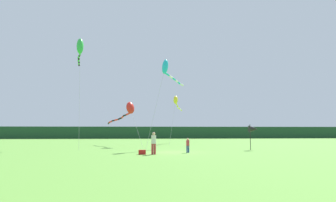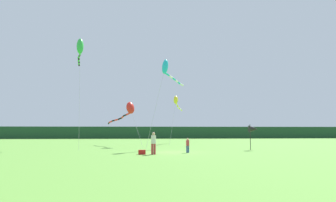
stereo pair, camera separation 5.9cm
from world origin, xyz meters
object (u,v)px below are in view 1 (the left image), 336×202
at_px(person_adult, 154,142).
at_px(banner_flag_pole, 253,129).
at_px(person_child, 188,145).
at_px(kite_green, 80,48).
at_px(kite_yellow, 176,101).
at_px(kite_red, 128,110).
at_px(kite_cyan, 167,69).
at_px(cooler_box, 142,152).

relative_size(person_adult, banner_flag_pole, 0.70).
bearing_deg(person_child, banner_flag_pole, 23.66).
bearing_deg(person_child, kite_green, 149.90).
xyz_separation_m(person_adult, kite_yellow, (4.03, 19.61, 5.39)).
relative_size(person_adult, kite_red, 0.23).
bearing_deg(kite_cyan, person_adult, -102.06).
xyz_separation_m(cooler_box, kite_yellow, (4.95, 19.58, 6.20)).
distance_m(person_adult, kite_yellow, 20.73).
height_order(kite_yellow, kite_green, kite_green).
bearing_deg(kite_cyan, kite_red, 137.09).
bearing_deg(kite_yellow, kite_red, -131.97).
xyz_separation_m(person_child, kite_cyan, (-1.32, 6.41, 8.04)).
bearing_deg(kite_red, kite_green, -140.06).
bearing_deg(person_adult, kite_yellow, 78.38).
bearing_deg(kite_green, kite_cyan, 0.65).
height_order(person_adult, kite_red, kite_red).
xyz_separation_m(kite_yellow, kite_green, (-11.90, -11.83, 4.53)).
distance_m(person_adult, banner_flag_pole, 11.18).
height_order(person_child, kite_cyan, kite_cyan).
distance_m(kite_green, kite_cyan, 9.79).
relative_size(cooler_box, kite_yellow, 0.07).
bearing_deg(person_child, kite_yellow, 86.76).
distance_m(banner_flag_pole, kite_yellow, 16.77).
bearing_deg(person_adult, kite_green, 135.31).
bearing_deg(kite_yellow, banner_flag_pole, -67.89).
height_order(person_adult, kite_green, kite_green).
bearing_deg(cooler_box, person_adult, -2.10).
height_order(person_adult, person_child, person_adult).
bearing_deg(person_adult, cooler_box, 177.90).
xyz_separation_m(person_adult, person_child, (3.01, 1.48, -0.29)).
height_order(cooler_box, kite_green, kite_green).
relative_size(cooler_box, kite_cyan, 0.06).
distance_m(person_adult, person_child, 3.36).
xyz_separation_m(banner_flag_pole, kite_cyan, (-8.45, 3.29, 6.70)).
bearing_deg(banner_flag_pole, kite_green, 169.98).
bearing_deg(kite_yellow, cooler_box, -104.19).
relative_size(kite_red, kite_cyan, 0.80).
bearing_deg(kite_green, person_child, -30.10).
bearing_deg(kite_yellow, kite_green, -135.16).
distance_m(person_child, cooler_box, 4.21).
relative_size(kite_yellow, kite_green, 0.69).
relative_size(person_adult, kite_green, 0.15).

